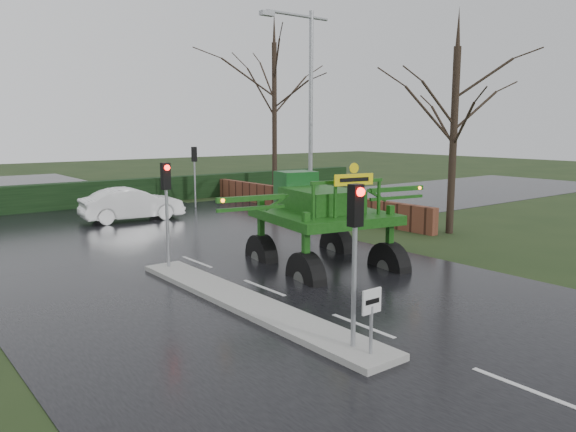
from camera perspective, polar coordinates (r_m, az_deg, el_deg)
ground at (r=13.55m, az=7.58°, el=-11.08°), size 140.00×140.00×0.00m
road_main at (r=21.47m, az=-11.82°, el=-3.64°), size 14.00×80.00×0.02m
road_cross at (r=26.90m, az=-17.47°, el=-1.32°), size 80.00×12.00×0.02m
median_island at (r=14.93m, az=-4.33°, el=-8.76°), size 1.20×10.00×0.16m
hedge_row at (r=34.34m, az=-22.23°, el=1.84°), size 44.00×0.90×1.50m
brick_wall at (r=31.94m, az=0.38°, el=1.75°), size 0.40×20.00×1.20m
keep_left_sign at (r=11.33m, az=8.48°, el=-9.49°), size 0.50×0.07×1.35m
traffic_signal_near at (r=11.28m, az=6.86°, el=-1.50°), size 0.26×0.33×3.52m
traffic_signal_mid at (r=18.26m, az=-12.26°, el=2.37°), size 0.26×0.33×3.52m
traffic_signal_far at (r=32.90m, az=-9.50°, el=5.33°), size 0.26×0.33×3.52m
street_light_right at (r=27.16m, az=1.83°, el=11.87°), size 3.85×0.30×10.00m
tree_right_near at (r=25.44m, az=16.57°, el=9.91°), size 5.60×5.60×9.64m
tree_right_far at (r=37.22m, az=-1.39°, el=11.88°), size 7.00×7.00×12.05m
crop_sprayer at (r=16.98m, az=1.49°, el=0.42°), size 7.85×5.50×4.44m
white_sedan at (r=29.18m, az=-15.48°, el=-0.46°), size 5.10×2.20×1.63m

